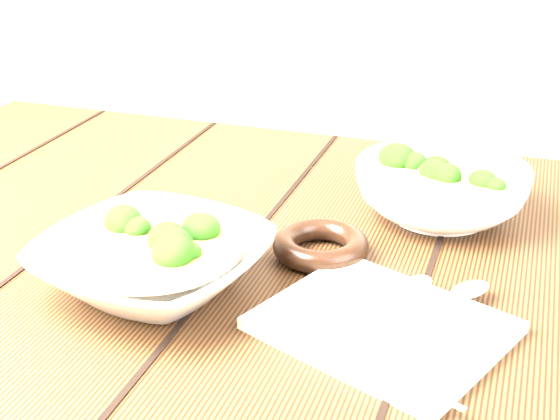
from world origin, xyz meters
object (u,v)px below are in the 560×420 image
napkin (382,325)px  table (259,347)px  soup_bowl_back (441,189)px  trivet (321,245)px  soup_bowl_front (153,261)px

napkin → table: bearing=168.8°
soup_bowl_back → trivet: 0.18m
table → soup_bowl_front: 0.19m
table → napkin: napkin is taller
soup_bowl_front → napkin: size_ratio=1.25×
table → trivet: trivet is taller
table → napkin: 0.22m
soup_bowl_back → napkin: (-0.01, -0.26, -0.03)m
soup_bowl_front → trivet: size_ratio=2.46×
table → soup_bowl_back: 0.28m
soup_bowl_back → napkin: bearing=-92.9°
table → soup_bowl_front: (-0.07, -0.10, 0.15)m
soup_bowl_front → table: bearing=53.1°
table → soup_bowl_front: soup_bowl_front is taller
napkin → soup_bowl_back: bearing=109.1°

